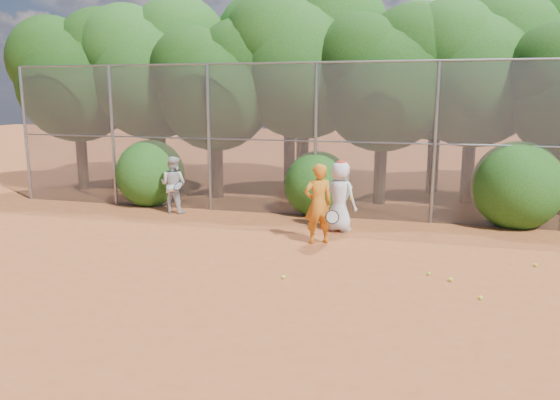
% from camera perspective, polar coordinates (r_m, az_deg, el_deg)
% --- Properties ---
extents(ground, '(80.00, 80.00, 0.00)m').
position_cam_1_polar(ground, '(8.82, 1.97, -10.43)').
color(ground, '#A04D24').
rests_on(ground, ground).
extents(fence_back, '(20.05, 0.09, 4.03)m').
position_cam_1_polar(fence_back, '(14.18, 7.26, 6.24)').
color(fence_back, gray).
rests_on(fence_back, ground).
extents(tree_0, '(4.38, 3.81, 6.00)m').
position_cam_1_polar(tree_0, '(19.64, -20.34, 12.49)').
color(tree_0, black).
rests_on(tree_0, ground).
extents(tree_1, '(4.64, 4.03, 6.35)m').
position_cam_1_polar(tree_1, '(18.76, -13.06, 13.69)').
color(tree_1, black).
rests_on(tree_1, ground).
extents(tree_2, '(3.99, 3.47, 5.47)m').
position_cam_1_polar(tree_2, '(17.04, -6.57, 12.23)').
color(tree_2, black).
rests_on(tree_2, ground).
extents(tree_3, '(4.89, 4.26, 6.70)m').
position_cam_1_polar(tree_3, '(17.29, 2.69, 14.96)').
color(tree_3, black).
rests_on(tree_3, ground).
extents(tree_4, '(4.19, 3.64, 5.73)m').
position_cam_1_polar(tree_4, '(16.28, 10.98, 12.76)').
color(tree_4, black).
rests_on(tree_4, ground).
extents(tree_5, '(4.51, 3.92, 6.17)m').
position_cam_1_polar(tree_5, '(17.08, 19.87, 13.21)').
color(tree_5, black).
rests_on(tree_5, ground).
extents(tree_9, '(4.83, 4.20, 6.62)m').
position_cam_1_polar(tree_9, '(21.27, -12.50, 13.85)').
color(tree_9, black).
rests_on(tree_9, ground).
extents(tree_10, '(5.15, 4.48, 7.06)m').
position_cam_1_polar(tree_10, '(19.68, 1.24, 15.18)').
color(tree_10, black).
rests_on(tree_10, ground).
extents(tree_11, '(4.64, 4.03, 6.35)m').
position_cam_1_polar(tree_11, '(18.65, 16.39, 13.54)').
color(tree_11, black).
rests_on(tree_11, ground).
extents(bush_0, '(2.00, 2.00, 2.00)m').
position_cam_1_polar(bush_0, '(16.47, -13.39, 3.02)').
color(bush_0, '#1B4D13').
rests_on(bush_0, ground).
extents(bush_1, '(1.80, 1.80, 1.80)m').
position_cam_1_polar(bush_1, '(14.76, 3.93, 1.99)').
color(bush_1, '#1B4D13').
rests_on(bush_1, ground).
extents(bush_2, '(2.20, 2.20, 2.20)m').
position_cam_1_polar(bush_2, '(14.59, 23.56, 1.77)').
color(bush_2, '#1B4D13').
rests_on(bush_2, ground).
extents(player_yellow, '(0.90, 0.69, 1.76)m').
position_cam_1_polar(player_yellow, '(11.84, 4.02, -0.41)').
color(player_yellow, orange).
rests_on(player_yellow, ground).
extents(player_teen, '(0.97, 0.83, 1.70)m').
position_cam_1_polar(player_teen, '(12.93, 6.29, 0.38)').
color(player_teen, silver).
rests_on(player_teen, ground).
extents(player_white, '(0.88, 0.79, 1.55)m').
position_cam_1_polar(player_white, '(15.18, -11.09, 1.59)').
color(player_white, silver).
rests_on(player_white, ground).
extents(ball_0, '(0.07, 0.07, 0.07)m').
position_cam_1_polar(ball_0, '(10.29, 15.27, -7.43)').
color(ball_0, '#C4E92A').
rests_on(ball_0, ground).
extents(ball_1, '(0.07, 0.07, 0.07)m').
position_cam_1_polar(ball_1, '(10.09, 17.38, -7.93)').
color(ball_1, '#C4E92A').
rests_on(ball_1, ground).
extents(ball_2, '(0.07, 0.07, 0.07)m').
position_cam_1_polar(ball_2, '(9.39, 20.20, -9.56)').
color(ball_2, '#C4E92A').
rests_on(ball_2, ground).
extents(ball_4, '(0.07, 0.07, 0.07)m').
position_cam_1_polar(ball_4, '(9.76, 0.36, -8.04)').
color(ball_4, '#C4E92A').
rests_on(ball_4, ground).
extents(ball_5, '(0.07, 0.07, 0.07)m').
position_cam_1_polar(ball_5, '(11.49, 25.12, -6.15)').
color(ball_5, '#C4E92A').
rests_on(ball_5, ground).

